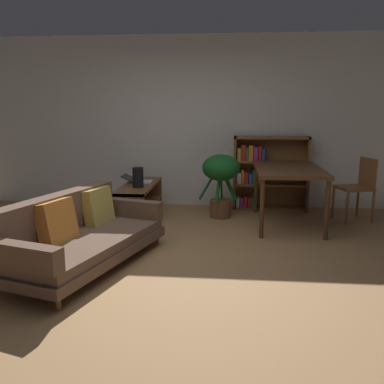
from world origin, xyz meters
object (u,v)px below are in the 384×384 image
at_px(fabric_couch, 77,234).
at_px(open_laptop, 139,180).
at_px(desk_speaker, 138,177).
at_px(potted_floor_plant, 221,175).
at_px(bookshelf, 265,173).
at_px(dining_chair_near, 359,185).
at_px(dining_table, 288,173).
at_px(media_console, 139,203).

relative_size(fabric_couch, open_laptop, 4.79).
height_order(desk_speaker, potted_floor_plant, potted_floor_plant).
relative_size(fabric_couch, bookshelf, 1.78).
bearing_deg(potted_floor_plant, dining_chair_near, 0.28).
xyz_separation_m(open_laptop, dining_chair_near, (3.13, 0.10, -0.03)).
xyz_separation_m(potted_floor_plant, dining_table, (0.92, -0.30, 0.09)).
xyz_separation_m(fabric_couch, bookshelf, (2.08, 2.66, 0.25)).
distance_m(desk_speaker, potted_floor_plant, 1.21).
height_order(media_console, dining_chair_near, dining_chair_near).
relative_size(dining_table, dining_chair_near, 1.61).
bearing_deg(media_console, dining_table, -1.17).
bearing_deg(fabric_couch, open_laptop, 83.79).
bearing_deg(fabric_couch, dining_table, 36.76).
relative_size(fabric_couch, desk_speaker, 7.54).
bearing_deg(dining_chair_near, desk_speaker, -170.85).
distance_m(dining_chair_near, bookshelf, 1.41).
xyz_separation_m(open_laptop, desk_speaker, (0.08, -0.39, 0.11)).
relative_size(media_console, potted_floor_plant, 1.46).
relative_size(open_laptop, desk_speaker, 1.57).
relative_size(potted_floor_plant, bookshelf, 0.80).
bearing_deg(bookshelf, media_console, -153.96).
height_order(potted_floor_plant, dining_table, potted_floor_plant).
bearing_deg(potted_floor_plant, media_console, -167.55).
xyz_separation_m(fabric_couch, dining_table, (2.32, 1.73, 0.39)).
bearing_deg(open_laptop, desk_speaker, -78.47).
height_order(desk_speaker, bookshelf, bookshelf).
distance_m(potted_floor_plant, bookshelf, 0.93).
height_order(fabric_couch, potted_floor_plant, potted_floor_plant).
distance_m(media_console, potted_floor_plant, 1.24).
relative_size(desk_speaker, dining_table, 0.19).
distance_m(media_console, open_laptop, 0.34).
bearing_deg(dining_table, dining_chair_near, 16.65).
xyz_separation_m(open_laptop, bookshelf, (1.86, 0.73, 0.03)).
relative_size(open_laptop, bookshelf, 0.37).
bearing_deg(bookshelf, open_laptop, -158.62).
distance_m(fabric_couch, dining_chair_near, 3.92).
relative_size(open_laptop, dining_table, 0.30).
height_order(media_console, dining_table, dining_table).
relative_size(media_console, bookshelf, 1.17).
height_order(fabric_couch, open_laptop, fabric_couch).
xyz_separation_m(desk_speaker, bookshelf, (1.79, 1.12, -0.08)).
bearing_deg(dining_chair_near, bookshelf, 153.56).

